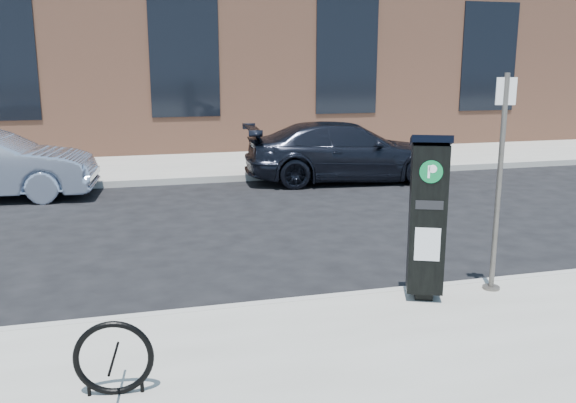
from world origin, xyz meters
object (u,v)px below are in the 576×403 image
object	(u,v)px
parking_kiosk	(427,216)
car_dark	(346,152)
sign_pole	(499,186)
bike_rack	(114,359)

from	to	relation	value
parking_kiosk	car_dark	size ratio (longest dim) A/B	0.39
sign_pole	parking_kiosk	bearing A→B (deg)	-158.81
bike_rack	sign_pole	bearing A→B (deg)	23.65
sign_pole	car_dark	world-z (taller)	sign_pole
parking_kiosk	bike_rack	xyz separation A→B (m)	(-3.38, -1.24, -0.65)
parking_kiosk	bike_rack	distance (m)	3.66
car_dark	bike_rack	bearing A→B (deg)	155.67
parking_kiosk	car_dark	bearing A→B (deg)	99.17
sign_pole	car_dark	size ratio (longest dim) A/B	0.52
parking_kiosk	sign_pole	size ratio (longest dim) A/B	0.75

